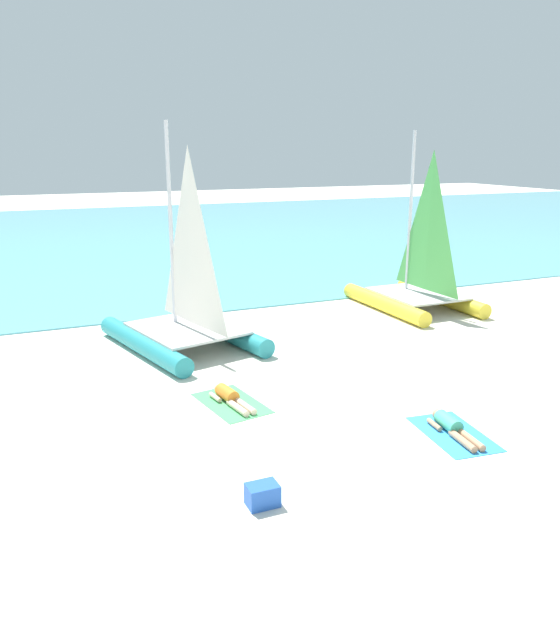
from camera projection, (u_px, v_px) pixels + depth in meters
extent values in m
plane|color=silver|center=(217.00, 314.00, 20.87)|extent=(120.00, 120.00, 0.00)
cube|color=#5BB2C1|center=(120.00, 237.00, 38.75)|extent=(120.00, 40.00, 0.05)
cylinder|color=teal|center=(143.00, 345.00, 16.81)|extent=(1.65, 4.70, 0.54)
cylinder|color=teal|center=(220.00, 329.00, 18.24)|extent=(1.65, 4.70, 0.54)
cube|color=silver|center=(187.00, 328.00, 17.27)|extent=(3.11, 3.51, 0.07)
cylinder|color=silver|center=(171.00, 226.00, 17.04)|extent=(0.11, 0.11, 5.60)
pyramid|color=white|center=(191.00, 237.00, 16.24)|extent=(0.66, 2.41, 4.70)
cylinder|color=yellow|center=(384.00, 304.00, 21.22)|extent=(0.62, 4.60, 0.52)
cylinder|color=yellow|center=(441.00, 297.00, 22.17)|extent=(0.62, 4.60, 0.52)
cube|color=silver|center=(417.00, 293.00, 21.42)|extent=(2.46, 2.99, 0.07)
cylinder|color=silver|center=(410.00, 213.00, 21.27)|extent=(0.11, 0.11, 5.46)
pyramid|color=#4CA54C|center=(430.00, 221.00, 20.36)|extent=(0.12, 2.40, 4.59)
cube|color=#4CB266|center=(232.00, 403.00, 13.63)|extent=(1.40, 2.05, 0.01)
cylinder|color=orange|center=(227.00, 394.00, 13.75)|extent=(0.40, 0.66, 0.30)
sphere|color=beige|center=(219.00, 388.00, 14.09)|extent=(0.22, 0.22, 0.22)
cylinder|color=beige|center=(238.00, 408.00, 13.20)|extent=(0.27, 0.79, 0.14)
cylinder|color=beige|center=(245.00, 406.00, 13.30)|extent=(0.27, 0.79, 0.14)
cylinder|color=beige|center=(215.00, 397.00, 13.79)|extent=(0.17, 0.46, 0.10)
cylinder|color=beige|center=(233.00, 393.00, 14.02)|extent=(0.17, 0.46, 0.10)
cube|color=#338CD8|center=(453.00, 434.00, 12.18)|extent=(1.30, 2.01, 0.01)
cylinder|color=#3FB28C|center=(448.00, 422.00, 12.32)|extent=(0.36, 0.65, 0.30)
sphere|color=tan|center=(438.00, 414.00, 12.70)|extent=(0.22, 0.22, 0.22)
cylinder|color=tan|center=(463.00, 441.00, 11.72)|extent=(0.22, 0.79, 0.14)
cylinder|color=tan|center=(471.00, 440.00, 11.77)|extent=(0.22, 0.79, 0.14)
cylinder|color=tan|center=(434.00, 425.00, 12.43)|extent=(0.15, 0.46, 0.10)
cylinder|color=tan|center=(454.00, 422.00, 12.55)|extent=(0.15, 0.46, 0.10)
cube|color=blue|center=(262.00, 495.00, 9.72)|extent=(0.50, 0.36, 0.36)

